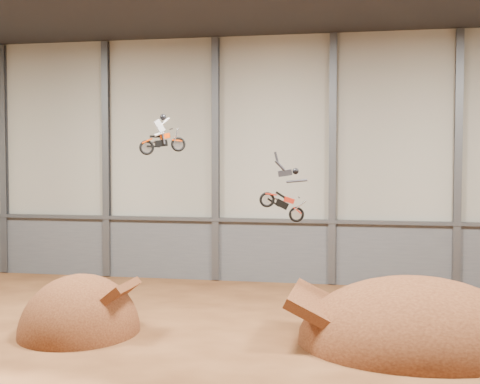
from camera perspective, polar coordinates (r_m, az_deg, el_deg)
name	(u,v)px	position (r m, az deg, el deg)	size (l,w,h in m)	color
floor	(212,360)	(24.29, -2.40, -14.10)	(40.00, 40.00, 0.00)	#4D2914
back_wall	(274,160)	(37.96, 2.89, 2.78)	(40.00, 0.10, 14.00)	#9D9A8B
lower_band_back	(273,252)	(38.24, 2.85, -5.11)	(39.80, 0.18, 3.50)	#505257
steel_rail	(273,220)	(37.88, 2.82, -2.44)	(39.80, 0.35, 0.20)	#47494F
steel_column_0	(4,159)	(43.42, -19.50, 2.64)	(0.40, 0.36, 13.90)	#47494F
steel_column_1	(106,159)	(40.43, -11.33, 2.74)	(0.40, 0.36, 13.90)	#47494F
steel_column_2	(216,160)	(38.38, -2.09, 2.79)	(0.40, 0.36, 13.90)	#47494F
steel_column_3	(333,160)	(37.42, 7.91, 2.75)	(0.40, 0.36, 13.90)	#47494F
steel_column_4	(458,160)	(37.64, 18.11, 2.64)	(0.40, 0.36, 13.90)	#47494F
takeoff_ramp	(80,333)	(28.47, -13.50, -11.61)	(4.77, 5.50, 4.77)	#421F10
landing_ramp	(415,344)	(26.96, 14.70, -12.46)	(8.93, 7.90, 5.15)	#421F10
fmx_rider_a	(163,132)	(27.46, -6.56, 5.10)	(1.89, 0.72, 1.71)	#E13C01
fmx_rider_b	(278,187)	(26.50, 3.30, 0.47)	(2.53, 0.72, 2.17)	red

